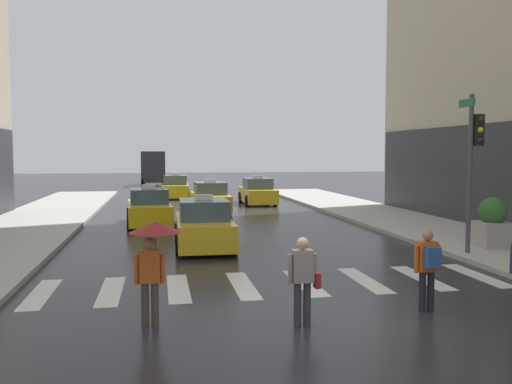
{
  "coord_description": "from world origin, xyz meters",
  "views": [
    {
      "loc": [
        -2.73,
        -9.83,
        3.18
      ],
      "look_at": [
        0.44,
        8.0,
        1.89
      ],
      "focal_mm": 38.34,
      "sensor_mm": 36.0,
      "label": 1
    }
  ],
  "objects": [
    {
      "name": "taxi_second",
      "position": [
        -3.18,
        14.75,
        0.72
      ],
      "size": [
        2.12,
        4.63,
        1.8
      ],
      "color": "yellow",
      "rests_on": "ground"
    },
    {
      "name": "taxi_fourth",
      "position": [
        3.34,
        23.73,
        0.72
      ],
      "size": [
        1.93,
        4.54,
        1.8
      ],
      "color": "gold",
      "rests_on": "ground"
    },
    {
      "name": "pedestrian_with_umbrella",
      "position": [
        -2.85,
        0.22,
        1.52
      ],
      "size": [
        0.96,
        0.96,
        1.94
      ],
      "color": "#473D33",
      "rests_on": "ground"
    },
    {
      "name": "traffic_light_pole",
      "position": [
        6.63,
        5.27,
        3.26
      ],
      "size": [
        0.44,
        0.84,
        4.8
      ],
      "color": "#47474C",
      "rests_on": "curb_right"
    },
    {
      "name": "taxi_fifth",
      "position": [
        -1.59,
        29.3,
        0.72
      ],
      "size": [
        2.03,
        4.59,
        1.8
      ],
      "color": "yellow",
      "rests_on": "ground"
    },
    {
      "name": "box_truck",
      "position": [
        -3.26,
        44.53,
        1.85
      ],
      "size": [
        2.32,
        7.55,
        3.35
      ],
      "color": "#2D2D2D",
      "rests_on": "ground"
    },
    {
      "name": "taxi_third",
      "position": [
        -0.02,
        19.61,
        0.72
      ],
      "size": [
        2.01,
        4.58,
        1.8
      ],
      "color": "gold",
      "rests_on": "ground"
    },
    {
      "name": "pedestrian_with_handbag",
      "position": [
        -0.15,
        -0.26,
        0.93
      ],
      "size": [
        0.6,
        0.24,
        1.65
      ],
      "color": "#333338",
      "rests_on": "ground"
    },
    {
      "name": "pedestrian_with_backpack",
      "position": [
        2.55,
        0.18,
        0.97
      ],
      "size": [
        0.55,
        0.43,
        1.65
      ],
      "color": "black",
      "rests_on": "ground"
    },
    {
      "name": "taxi_lead",
      "position": [
        -1.26,
        8.51,
        0.72
      ],
      "size": [
        1.99,
        4.57,
        1.8
      ],
      "color": "gold",
      "rests_on": "ground"
    },
    {
      "name": "ground_plane",
      "position": [
        0.0,
        0.0,
        0.0
      ],
      "size": [
        160.0,
        160.0,
        0.0
      ],
      "primitive_type": "plane",
      "color": "#26262B"
    },
    {
      "name": "planter_near_corner",
      "position": [
        7.95,
        6.19,
        0.87
      ],
      "size": [
        1.1,
        1.1,
        1.6
      ],
      "color": "#A8A399",
      "rests_on": "curb_right"
    },
    {
      "name": "crosswalk_markings",
      "position": [
        -0.0,
        3.0,
        0.0
      ],
      "size": [
        11.3,
        2.8,
        0.01
      ],
      "color": "silver",
      "rests_on": "ground"
    }
  ]
}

